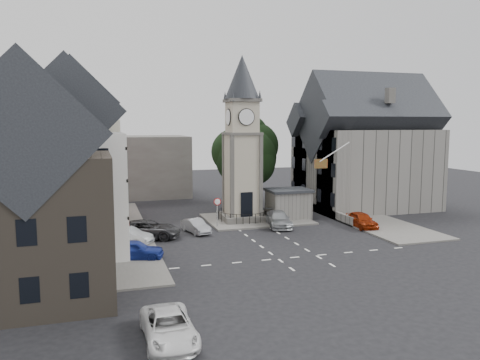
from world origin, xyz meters
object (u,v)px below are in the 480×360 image
object	(u,v)px
clock_tower	(242,140)
stone_shelter	(288,204)
car_east_red	(361,220)
car_west_blue	(134,250)
pedestrian	(350,207)

from	to	relation	value
clock_tower	stone_shelter	world-z (taller)	clock_tower
clock_tower	car_east_red	world-z (taller)	clock_tower
clock_tower	stone_shelter	bearing A→B (deg)	-5.84
car_west_blue	car_east_red	bearing A→B (deg)	-63.46
stone_shelter	pedestrian	bearing A→B (deg)	-5.83
car_west_blue	stone_shelter	bearing A→B (deg)	-43.28
pedestrian	stone_shelter	bearing A→B (deg)	-30.40
car_east_red	pedestrian	bearing A→B (deg)	74.63
car_east_red	clock_tower	bearing A→B (deg)	151.22
clock_tower	pedestrian	world-z (taller)	clock_tower
car_west_blue	car_east_red	distance (m)	21.66
stone_shelter	car_west_blue	size ratio (longest dim) A/B	1.02
car_west_blue	pedestrian	distance (m)	24.78
clock_tower	stone_shelter	size ratio (longest dim) A/B	3.78
car_west_blue	pedestrian	world-z (taller)	pedestrian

